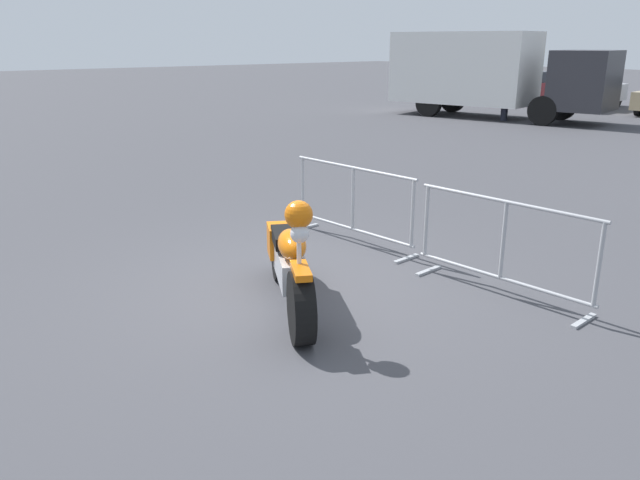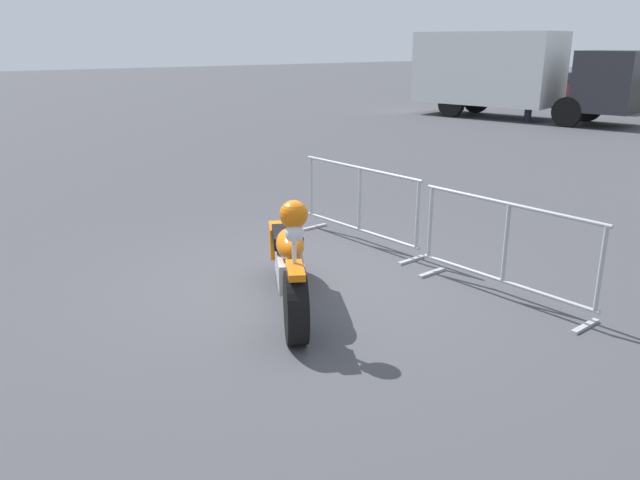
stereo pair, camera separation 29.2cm
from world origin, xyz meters
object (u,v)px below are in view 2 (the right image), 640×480
crowd_barrier_near (359,204)px  parked_car_maroon (552,88)px  crowd_barrier_far (505,250)px  pedestrian (530,94)px  motorcycle (289,261)px  parked_car_silver (616,92)px  box_truck (511,72)px

crowd_barrier_near → parked_car_maroon: (-10.43, 19.94, 0.13)m
crowd_barrier_far → parked_car_maroon: bearing=122.7°
pedestrian → crowd_barrier_far: bearing=-164.4°
crowd_barrier_near → motorcycle: bearing=-58.5°
parked_car_maroon → parked_car_silver: (3.14, -0.26, 0.03)m
motorcycle → parked_car_silver: size_ratio=0.49×
motorcycle → parked_car_silver: bearing=141.1°
motorcycle → crowd_barrier_far: 2.29m
box_truck → parked_car_maroon: size_ratio=1.93×
parked_car_silver → motorcycle: bearing=-165.4°
motorcycle → crowd_barrier_near: (-1.20, 1.96, 0.05)m
crowd_barrier_far → crowd_barrier_near: bearing=180.0°
box_truck → pedestrian: size_ratio=4.74×
crowd_barrier_far → box_truck: (-10.40, 13.71, 1.08)m
crowd_barrier_far → pedestrian: pedestrian is taller
crowd_barrier_near → parked_car_silver: size_ratio=0.50×
motorcycle → parked_car_maroon: 24.79m
crowd_barrier_near → crowd_barrier_far: bearing=0.0°
box_truck → pedestrian: bearing=-25.5°
crowd_barrier_far → box_truck: bearing=127.2°
crowd_barrier_near → crowd_barrier_far: (2.39, 0.00, 0.00)m
box_truck → parked_car_silver: bearing=70.7°
crowd_barrier_near → parked_car_silver: 20.99m
pedestrian → motorcycle: bearing=-171.3°
parked_car_silver → pedestrian: bearing=176.2°
crowd_barrier_far → pedestrian: bearing=124.8°
motorcycle → parked_car_silver: 23.24m
parked_car_maroon → parked_car_silver: 3.15m
crowd_barrier_near → box_truck: 15.91m
box_truck → parked_car_maroon: box_truck is taller
motorcycle → box_truck: size_ratio=0.27×
crowd_barrier_far → parked_car_silver: 21.94m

